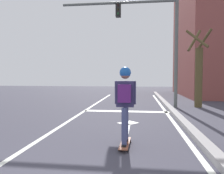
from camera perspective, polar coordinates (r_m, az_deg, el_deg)
name	(u,v)px	position (r m, az deg, el deg)	size (l,w,h in m)	color
lane_line_center	(70,120)	(7.41, -11.13, -8.66)	(0.12, 20.00, 0.01)	white
lane_line_curbside	(174,123)	(7.14, 16.19, -9.17)	(0.12, 20.00, 0.01)	white
stop_bar	(126,111)	(9.10, 3.86, -6.46)	(3.55, 0.40, 0.01)	white
lane_arrow_stem	(126,129)	(6.08, 3.86, -11.16)	(0.16, 1.40, 0.01)	white
lane_arrow_head	(128,123)	(6.91, 4.27, -9.46)	(0.56, 0.44, 0.01)	white
curb_strip	(182,121)	(7.16, 18.20, -8.60)	(0.24, 24.00, 0.14)	#9A9797
skateboard	(125,143)	(4.66, 3.47, -14.71)	(0.23, 0.87, 0.09)	brown
skater	(125,96)	(4.44, 3.49, -2.28)	(0.44, 0.60, 1.58)	#444B79
traffic_signal_mast	(148,30)	(10.71, 9.56, 14.77)	(5.57, 0.34, 5.20)	#595E5B
roadside_tree	(199,72)	(11.01, 22.00, 3.63)	(1.20, 1.18, 3.74)	brown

